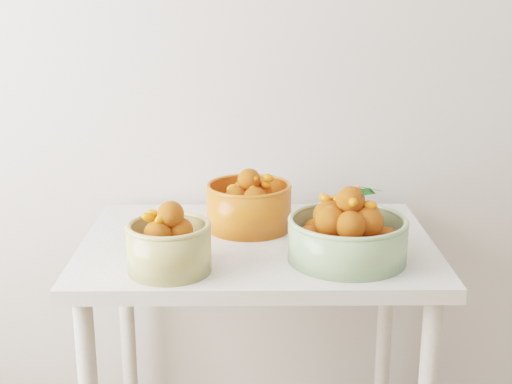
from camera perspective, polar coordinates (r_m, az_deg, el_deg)
table at (r=2.08m, az=0.11°, el=-6.37°), size 1.00×0.70×0.75m
bowl_cream at (r=1.82m, az=-6.96°, el=-4.21°), size 0.27×0.27×0.18m
bowl_green at (r=1.89m, az=7.30°, el=-3.40°), size 0.37×0.37×0.20m
bowl_orange at (r=2.12m, az=-0.53°, el=-1.04°), size 0.33×0.33×0.18m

